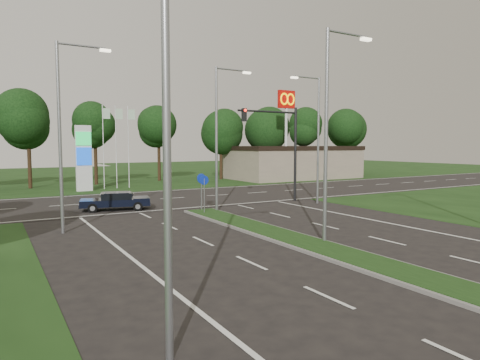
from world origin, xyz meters
TOP-DOWN VIEW (x-y plane):
  - ground at (0.00, 0.00)m, footprint 160.00×160.00m
  - verge_far at (0.00, 55.00)m, footprint 160.00×50.00m
  - cross_road at (0.00, 24.00)m, footprint 160.00×12.00m
  - median_kerb at (0.00, 4.00)m, footprint 2.00×26.00m
  - commercial_building at (22.00, 36.00)m, footprint 16.00×9.00m
  - streetlight_median_near at (1.00, 6.00)m, footprint 2.53×0.22m
  - streetlight_median_far at (1.00, 16.00)m, footprint 2.53×0.22m
  - streetlight_left_near at (-8.30, 0.00)m, footprint 2.53×0.22m
  - streetlight_left_far at (-8.30, 14.00)m, footprint 2.53×0.22m
  - streetlight_right_far at (8.80, 16.00)m, footprint 2.53×0.22m
  - traffic_signal at (7.19, 18.00)m, footprint 5.10×0.42m
  - median_signs at (0.00, 16.40)m, footprint 1.16×1.76m
  - gas_pylon at (-3.79, 33.05)m, footprint 5.80×1.26m
  - mcdonalds_sign at (18.00, 31.97)m, footprint 2.20×0.47m
  - treeline_far at (0.10, 39.93)m, footprint 6.00×6.00m
  - navy_sedan at (-4.48, 19.99)m, footprint 4.56×2.72m

SIDE VIEW (x-z plane):
  - ground at x=0.00m, z-range 0.00..0.00m
  - verge_far at x=0.00m, z-range -0.01..0.01m
  - cross_road at x=0.00m, z-range -0.01..0.01m
  - median_kerb at x=0.00m, z-range 0.00..0.12m
  - navy_sedan at x=-4.48m, z-range 0.04..1.22m
  - median_signs at x=0.00m, z-range 0.52..2.90m
  - commercial_building at x=22.00m, z-range 0.00..4.00m
  - gas_pylon at x=-3.79m, z-range -0.80..7.20m
  - traffic_signal at x=7.19m, z-range 1.15..8.15m
  - streetlight_median_near at x=1.00m, z-range 0.58..9.58m
  - streetlight_median_far at x=1.00m, z-range 0.58..9.58m
  - streetlight_left_near at x=-8.30m, z-range 0.58..9.58m
  - streetlight_left_far at x=-8.30m, z-range 0.58..9.58m
  - streetlight_right_far at x=8.80m, z-range 0.58..9.58m
  - treeline_far at x=0.10m, z-range 1.88..11.78m
  - mcdonalds_sign at x=18.00m, z-range 2.79..13.19m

